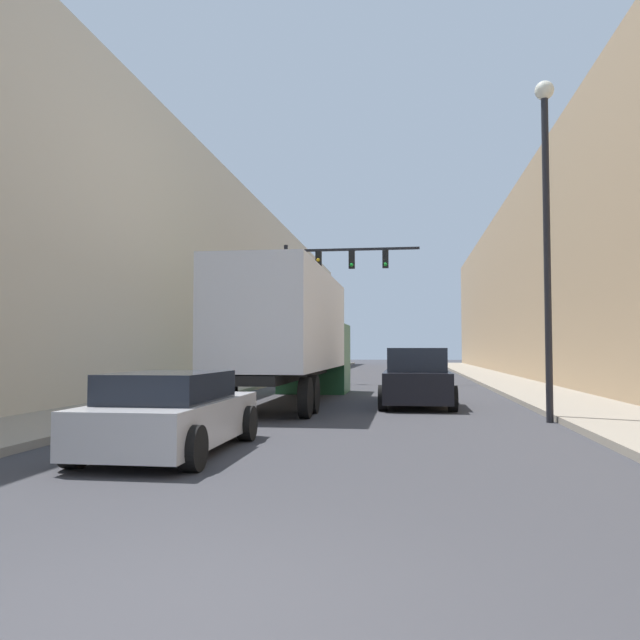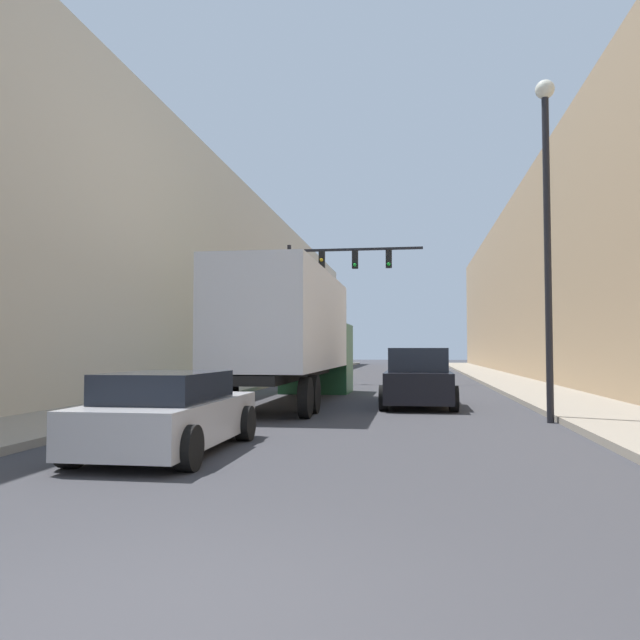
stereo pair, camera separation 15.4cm
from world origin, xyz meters
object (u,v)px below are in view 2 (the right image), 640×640
object	(u,v)px
traffic_signal_gantry	(324,284)
street_lamp	(547,206)
semi_truck	(294,333)
sedan_car	(170,413)
suv_car	(418,379)

from	to	relation	value
traffic_signal_gantry	street_lamp	bearing A→B (deg)	-64.51
semi_truck	street_lamp	world-z (taller)	street_lamp
sedan_car	traffic_signal_gantry	xyz separation A→B (m)	(-0.53, 21.03, 4.33)
traffic_signal_gantry	semi_truck	bearing A→B (deg)	-86.41
semi_truck	suv_car	bearing A→B (deg)	-10.82
sedan_car	traffic_signal_gantry	distance (m)	21.48
sedan_car	traffic_signal_gantry	bearing A→B (deg)	91.44
suv_car	street_lamp	world-z (taller)	street_lamp
sedan_car	suv_car	xyz separation A→B (m)	(4.05, 8.98, 0.17)
semi_truck	traffic_signal_gantry	xyz separation A→B (m)	(-0.71, 11.31, 2.75)
semi_truck	sedan_car	bearing A→B (deg)	-91.07
sedan_car	suv_car	size ratio (longest dim) A/B	0.95
suv_car	traffic_signal_gantry	size ratio (longest dim) A/B	0.64
suv_car	semi_truck	bearing A→B (deg)	169.18
street_lamp	suv_car	bearing A→B (deg)	128.14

